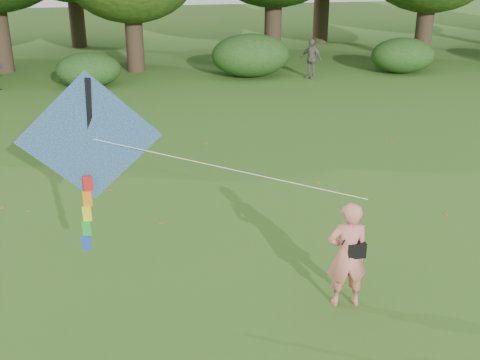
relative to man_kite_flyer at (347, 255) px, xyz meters
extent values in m
plane|color=#265114|center=(-0.89, 0.16, -0.93)|extent=(100.00, 100.00, 0.00)
imported|color=#DD7668|center=(0.00, 0.00, 0.00)|extent=(0.73, 0.52, 1.86)
imported|color=#66615B|center=(4.64, 17.19, -0.08)|extent=(0.98, 1.02, 1.71)
cube|color=black|center=(0.12, -0.03, 0.11)|extent=(0.30, 0.20, 0.26)
cylinder|color=black|center=(0.00, -0.04, 0.47)|extent=(0.33, 0.14, 0.47)
cube|color=#233999|center=(-3.95, 0.82, 1.98)|extent=(2.19, 0.45, 2.16)
cube|color=black|center=(-3.95, 0.85, 1.98)|extent=(0.22, 0.59, 1.95)
cylinder|color=white|center=(-1.85, 0.38, 1.48)|extent=(4.21, 0.88, 0.99)
cube|color=red|center=(-4.05, 0.84, 1.23)|extent=(0.14, 0.06, 0.26)
cube|color=orange|center=(-4.08, 0.84, 0.97)|extent=(0.14, 0.06, 0.26)
cube|color=yellow|center=(-4.11, 0.84, 0.71)|extent=(0.14, 0.06, 0.26)
cube|color=green|center=(-4.14, 0.84, 0.45)|extent=(0.14, 0.06, 0.26)
cube|color=blue|center=(-4.17, 0.84, 0.19)|extent=(0.14, 0.06, 0.26)
cylinder|color=#3A2D1E|center=(-2.89, 20.16, 0.64)|extent=(0.80, 0.80, 3.15)
cylinder|color=#3A2D1E|center=(4.11, 22.16, 0.91)|extent=(0.86, 0.86, 3.67)
cylinder|color=#3A2D1E|center=(11.11, 19.66, 0.78)|extent=(0.83, 0.83, 3.43)
cylinder|color=#3A2D1E|center=(-5.89, 27.66, 0.82)|extent=(0.84, 0.84, 3.50)
cylinder|color=#3A2D1E|center=(8.11, 26.66, 1.08)|extent=(0.90, 0.90, 4.02)
ellipsoid|color=#264919|center=(-4.89, 17.26, -0.22)|extent=(2.66, 2.09, 1.42)
ellipsoid|color=#264919|center=(2.11, 18.06, 0.01)|extent=(3.50, 2.75, 1.88)
ellipsoid|color=#264919|center=(9.11, 17.56, -0.14)|extent=(2.94, 2.31, 1.58)
cube|color=brown|center=(4.38, 7.99, -0.93)|extent=(0.11, 0.14, 0.01)
cube|color=brown|center=(-3.92, 5.77, -0.93)|extent=(0.14, 0.11, 0.01)
cube|color=brown|center=(-2.83, 3.70, -0.93)|extent=(0.13, 0.09, 0.01)
cube|color=brown|center=(-6.36, 5.17, -0.93)|extent=(0.14, 0.11, 0.01)
cube|color=brown|center=(-1.15, 8.89, -0.93)|extent=(0.14, 0.12, 0.01)
cube|color=brown|center=(-5.75, 4.87, -0.93)|extent=(0.12, 0.08, 0.01)
cube|color=brown|center=(0.57, 0.84, -0.93)|extent=(0.13, 0.10, 0.01)
cube|color=brown|center=(1.23, 5.28, -0.93)|extent=(0.14, 0.12, 0.01)
cube|color=brown|center=(3.46, 2.94, -0.93)|extent=(0.10, 0.13, 0.01)
camera|label=1|loc=(-3.33, -8.16, 4.79)|focal=45.00mm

